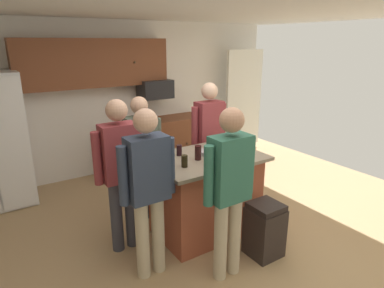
{
  "coord_description": "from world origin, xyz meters",
  "views": [
    {
      "loc": [
        -2.03,
        -2.73,
        2.25
      ],
      "look_at": [
        0.07,
        0.49,
        1.05
      ],
      "focal_mm": 30.79,
      "sensor_mm": 36.0,
      "label": 1
    }
  ],
  "objects_px": {
    "person_guest_by_door": "(141,152)",
    "glass_dark_ale": "(184,161)",
    "person_guest_right": "(229,184)",
    "trash_bin": "(264,230)",
    "kitchen_island": "(206,194)",
    "microwave_over_range": "(155,89)",
    "person_host_foreground": "(209,135)",
    "mug_ceramic_white": "(216,141)",
    "glass_stout_tall": "(179,150)",
    "glass_short_whisky": "(210,142)",
    "person_guest_left": "(148,184)",
    "person_elder_center": "(120,166)",
    "serving_tray": "(218,151)",
    "mug_blue_stoneware": "(210,161)",
    "tumbler_amber": "(198,153)"
  },
  "relations": [
    {
      "from": "person_guest_by_door",
      "to": "glass_dark_ale",
      "type": "distance_m",
      "value": 0.86
    },
    {
      "from": "person_guest_right",
      "to": "trash_bin",
      "type": "relative_size",
      "value": 2.8
    },
    {
      "from": "kitchen_island",
      "to": "person_guest_by_door",
      "type": "height_order",
      "value": "person_guest_by_door"
    },
    {
      "from": "microwave_over_range",
      "to": "person_host_foreground",
      "type": "distance_m",
      "value": 1.69
    },
    {
      "from": "person_guest_right",
      "to": "mug_ceramic_white",
      "type": "xyz_separation_m",
      "value": [
        0.63,
        1.05,
        0.04
      ]
    },
    {
      "from": "kitchen_island",
      "to": "person_host_foreground",
      "type": "bearing_deg",
      "value": 52.01
    },
    {
      "from": "person_guest_by_door",
      "to": "person_guest_right",
      "type": "relative_size",
      "value": 0.95
    },
    {
      "from": "microwave_over_range",
      "to": "glass_stout_tall",
      "type": "bearing_deg",
      "value": -110.21
    },
    {
      "from": "glass_short_whisky",
      "to": "trash_bin",
      "type": "relative_size",
      "value": 0.22
    },
    {
      "from": "kitchen_island",
      "to": "person_guest_left",
      "type": "relative_size",
      "value": 0.76
    },
    {
      "from": "person_elder_center",
      "to": "person_guest_left",
      "type": "bearing_deg",
      "value": -71.52
    },
    {
      "from": "glass_short_whisky",
      "to": "serving_tray",
      "type": "bearing_deg",
      "value": -100.57
    },
    {
      "from": "person_elder_center",
      "to": "glass_stout_tall",
      "type": "relative_size",
      "value": 13.34
    },
    {
      "from": "mug_blue_stoneware",
      "to": "glass_dark_ale",
      "type": "relative_size",
      "value": 1.02
    },
    {
      "from": "person_guest_right",
      "to": "glass_short_whisky",
      "type": "bearing_deg",
      "value": -6.52
    },
    {
      "from": "mug_ceramic_white",
      "to": "person_host_foreground",
      "type": "bearing_deg",
      "value": 65.47
    },
    {
      "from": "kitchen_island",
      "to": "mug_ceramic_white",
      "type": "relative_size",
      "value": 10.21
    },
    {
      "from": "person_guest_by_door",
      "to": "glass_stout_tall",
      "type": "relative_size",
      "value": 12.74
    },
    {
      "from": "person_guest_left",
      "to": "tumbler_amber",
      "type": "relative_size",
      "value": 10.35
    },
    {
      "from": "glass_stout_tall",
      "to": "trash_bin",
      "type": "xyz_separation_m",
      "value": [
        0.51,
        -0.93,
        -0.74
      ]
    },
    {
      "from": "kitchen_island",
      "to": "glass_dark_ale",
      "type": "bearing_deg",
      "value": -159.12
    },
    {
      "from": "microwave_over_range",
      "to": "glass_stout_tall",
      "type": "relative_size",
      "value": 4.39
    },
    {
      "from": "person_guest_left",
      "to": "person_guest_by_door",
      "type": "height_order",
      "value": "person_guest_left"
    },
    {
      "from": "kitchen_island",
      "to": "person_guest_right",
      "type": "height_order",
      "value": "person_guest_right"
    },
    {
      "from": "kitchen_island",
      "to": "trash_bin",
      "type": "relative_size",
      "value": 2.12
    },
    {
      "from": "person_host_foreground",
      "to": "tumbler_amber",
      "type": "xyz_separation_m",
      "value": [
        -0.67,
        -0.72,
        0.06
      ]
    },
    {
      "from": "person_host_foreground",
      "to": "mug_blue_stoneware",
      "type": "relative_size",
      "value": 13.09
    },
    {
      "from": "mug_ceramic_white",
      "to": "tumbler_amber",
      "type": "bearing_deg",
      "value": -146.69
    },
    {
      "from": "person_elder_center",
      "to": "trash_bin",
      "type": "distance_m",
      "value": 1.69
    },
    {
      "from": "person_guest_left",
      "to": "glass_dark_ale",
      "type": "xyz_separation_m",
      "value": [
        0.52,
        0.19,
        0.06
      ]
    },
    {
      "from": "person_host_foreground",
      "to": "glass_dark_ale",
      "type": "relative_size",
      "value": 13.4
    },
    {
      "from": "tumbler_amber",
      "to": "serving_tray",
      "type": "relative_size",
      "value": 0.37
    },
    {
      "from": "person_guest_by_door",
      "to": "trash_bin",
      "type": "height_order",
      "value": "person_guest_by_door"
    },
    {
      "from": "microwave_over_range",
      "to": "serving_tray",
      "type": "height_order",
      "value": "microwave_over_range"
    },
    {
      "from": "person_guest_right",
      "to": "glass_dark_ale",
      "type": "bearing_deg",
      "value": 29.65
    },
    {
      "from": "person_elder_center",
      "to": "mug_blue_stoneware",
      "type": "relative_size",
      "value": 12.91
    },
    {
      "from": "mug_ceramic_white",
      "to": "serving_tray",
      "type": "xyz_separation_m",
      "value": [
        -0.16,
        -0.26,
        -0.03
      ]
    },
    {
      "from": "person_guest_by_door",
      "to": "glass_short_whisky",
      "type": "bearing_deg",
      "value": 22.66
    },
    {
      "from": "glass_stout_tall",
      "to": "person_guest_right",
      "type": "bearing_deg",
      "value": -92.24
    },
    {
      "from": "person_guest_by_door",
      "to": "serving_tray",
      "type": "bearing_deg",
      "value": 9.61
    },
    {
      "from": "microwave_over_range",
      "to": "mug_blue_stoneware",
      "type": "distance_m",
      "value": 2.68
    },
    {
      "from": "person_guest_left",
      "to": "microwave_over_range",
      "type": "bearing_deg",
      "value": 41.08
    },
    {
      "from": "person_guest_left",
      "to": "glass_short_whisky",
      "type": "distance_m",
      "value": 1.28
    },
    {
      "from": "person_guest_right",
      "to": "tumbler_amber",
      "type": "bearing_deg",
      "value": 9.27
    },
    {
      "from": "glass_short_whisky",
      "to": "kitchen_island",
      "type": "bearing_deg",
      "value": -132.82
    },
    {
      "from": "person_guest_by_door",
      "to": "trash_bin",
      "type": "relative_size",
      "value": 2.66
    },
    {
      "from": "microwave_over_range",
      "to": "person_guest_left",
      "type": "distance_m",
      "value": 3.05
    },
    {
      "from": "glass_short_whisky",
      "to": "glass_stout_tall",
      "type": "bearing_deg",
      "value": -173.98
    },
    {
      "from": "glass_dark_ale",
      "to": "serving_tray",
      "type": "bearing_deg",
      "value": 16.08
    },
    {
      "from": "person_guest_by_door",
      "to": "tumbler_amber",
      "type": "distance_m",
      "value": 0.83
    }
  ]
}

